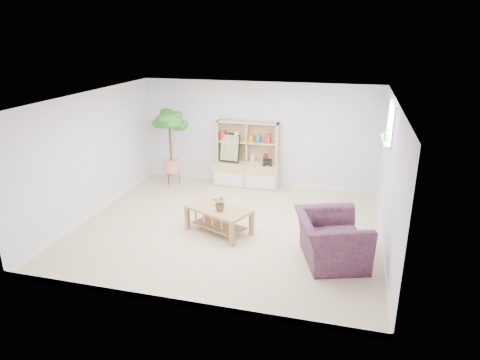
% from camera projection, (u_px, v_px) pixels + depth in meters
% --- Properties ---
extents(floor, '(5.50, 5.00, 0.01)m').
position_uv_depth(floor, '(228.00, 227.00, 8.00)').
color(floor, '#B8AE89').
rests_on(floor, ground).
extents(ceiling, '(5.50, 5.00, 0.01)m').
position_uv_depth(ceiling, '(227.00, 98.00, 7.20)').
color(ceiling, white).
rests_on(ceiling, walls).
extents(walls, '(5.51, 5.01, 2.40)m').
position_uv_depth(walls, '(228.00, 166.00, 7.60)').
color(walls, silver).
rests_on(walls, floor).
extents(baseboard, '(5.50, 5.00, 0.10)m').
position_uv_depth(baseboard, '(228.00, 224.00, 7.98)').
color(baseboard, white).
rests_on(baseboard, floor).
extents(window, '(0.10, 0.98, 0.68)m').
position_uv_depth(window, '(392.00, 123.00, 7.23)').
color(window, silver).
rests_on(window, walls).
extents(window_sill, '(0.14, 1.00, 0.04)m').
position_uv_depth(window_sill, '(386.00, 141.00, 7.35)').
color(window_sill, white).
rests_on(window_sill, walls).
extents(storage_unit, '(1.52, 0.51, 1.52)m').
position_uv_depth(storage_unit, '(247.00, 155.00, 9.84)').
color(storage_unit, tan).
rests_on(storage_unit, floor).
extents(poster, '(0.49, 0.15, 0.66)m').
position_uv_depth(poster, '(230.00, 148.00, 9.85)').
color(poster, yellow).
rests_on(poster, storage_unit).
extents(toy_truck, '(0.33, 0.26, 0.16)m').
position_uv_depth(toy_truck, '(267.00, 162.00, 9.70)').
color(toy_truck, black).
rests_on(toy_truck, storage_unit).
extents(coffee_table, '(1.29, 1.03, 0.47)m').
position_uv_depth(coffee_table, '(219.00, 220.00, 7.73)').
color(coffee_table, '#8C5C3E').
rests_on(coffee_table, floor).
extents(table_plant, '(0.30, 0.27, 0.29)m').
position_uv_depth(table_plant, '(220.00, 203.00, 7.50)').
color(table_plant, '#1F731A').
rests_on(table_plant, coffee_table).
extents(floor_tree, '(0.88, 0.88, 1.80)m').
position_uv_depth(floor_tree, '(171.00, 148.00, 9.84)').
color(floor_tree, '#20621A').
rests_on(floor_tree, floor).
extents(armchair, '(1.33, 1.42, 0.86)m').
position_uv_depth(armchair, '(331.00, 236.00, 6.69)').
color(armchair, '#14174E').
rests_on(armchair, floor).
extents(sill_plant, '(0.17, 0.16, 0.26)m').
position_uv_depth(sill_plant, '(388.00, 133.00, 7.21)').
color(sill_plant, '#20621A').
rests_on(sill_plant, window_sill).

